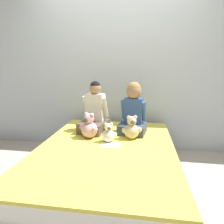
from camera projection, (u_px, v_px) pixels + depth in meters
The scene contains 9 objects.
ground_plane at pixel (107, 183), 2.24m from camera, with size 14.00×14.00×0.00m, color #B2A899.
wall_behind_bed at pixel (119, 68), 3.01m from camera, with size 8.00×0.06×2.50m.
bed at pixel (106, 165), 2.19m from camera, with size 1.45×1.96×0.45m.
child_on_left at pixel (95, 113), 2.60m from camera, with size 0.38×0.45×0.65m.
child_on_right at pixel (133, 110), 2.51m from camera, with size 0.38×0.36×0.65m.
teddy_bear_held_by_left_child at pixel (89, 127), 2.37m from camera, with size 0.24×0.19×0.31m.
teddy_bear_held_by_right_child at pixel (132, 129), 2.34m from camera, with size 0.23×0.18×0.28m.
teddy_bear_between_children at pixel (109, 134), 2.24m from camera, with size 0.18×0.14×0.23m.
sign_card at pixel (111, 145), 2.17m from camera, with size 0.21×0.15×0.00m.
Camera 1 is at (0.35, -1.97, 1.29)m, focal length 32.00 mm.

